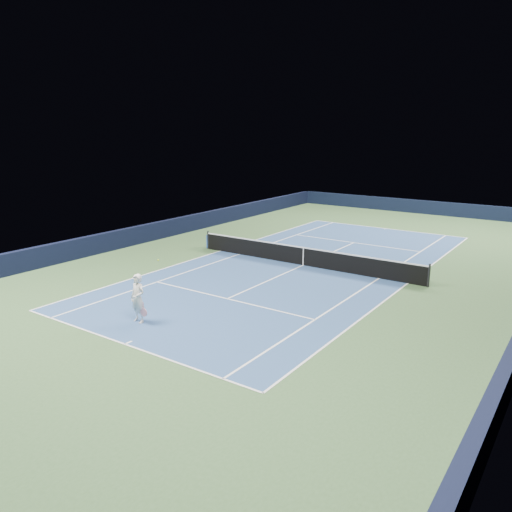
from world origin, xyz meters
The scene contains 18 objects.
ground centered at (0.00, 0.00, 0.00)m, with size 40.00×40.00×0.00m, color #36552E.
wall_far centered at (0.00, 19.82, 0.55)m, with size 22.00×0.35×1.10m, color black.
wall_left centered at (-10.82, 0.00, 0.55)m, with size 0.35×40.00×1.10m, color black.
court_surface centered at (0.00, 0.00, 0.00)m, with size 10.97×23.77×0.01m, color navy.
baseline_far centered at (0.00, 11.88, 0.01)m, with size 10.97×0.08×0.00m, color white.
baseline_near centered at (0.00, -11.88, 0.01)m, with size 10.97×0.08×0.00m, color white.
sideline_doubles_right centered at (5.49, 0.00, 0.01)m, with size 0.08×23.77×0.00m, color white.
sideline_doubles_left centered at (-5.49, 0.00, 0.01)m, with size 0.08×23.77×0.00m, color white.
sideline_singles_right centered at (4.12, 0.00, 0.01)m, with size 0.08×23.77×0.00m, color white.
sideline_singles_left centered at (-4.12, 0.00, 0.01)m, with size 0.08×23.77×0.00m, color white.
service_line_far centered at (0.00, 6.40, 0.01)m, with size 8.23×0.08×0.00m, color white.
service_line_near centered at (0.00, -6.40, 0.01)m, with size 8.23×0.08×0.00m, color white.
center_service_line centered at (0.00, 0.00, 0.01)m, with size 0.08×12.80×0.00m, color white.
center_mark_far centered at (0.00, 11.73, 0.01)m, with size 0.08×0.30×0.00m, color white.
center_mark_near centered at (0.00, -11.73, 0.01)m, with size 0.08×0.30×0.00m, color white.
tennis_net centered at (0.00, 0.00, 0.50)m, with size 12.90×0.10×1.07m.
sponsor_cube centered at (-6.40, 0.34, 0.40)m, with size 0.59×0.49×0.79m.
tennis_player centered at (-1.09, -10.25, 0.91)m, with size 0.82×1.27×2.17m.
Camera 1 is at (12.17, -21.88, 6.89)m, focal length 35.00 mm.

